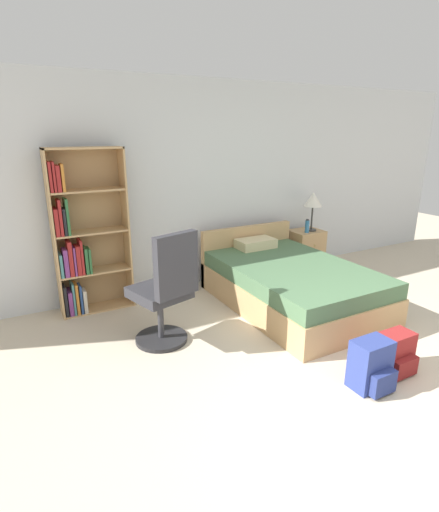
{
  "coord_description": "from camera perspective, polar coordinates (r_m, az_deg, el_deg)",
  "views": [
    {
      "loc": [
        -2.19,
        -1.44,
        1.99
      ],
      "look_at": [
        -0.34,
        1.98,
        0.76
      ],
      "focal_mm": 28.0,
      "sensor_mm": 36.0,
      "label": 1
    }
  ],
  "objects": [
    {
      "name": "backpack_blue",
      "position": [
        3.51,
        20.9,
        -14.46
      ],
      "size": [
        0.31,
        0.28,
        0.41
      ],
      "color": "navy",
      "rests_on": "ground_plane"
    },
    {
      "name": "nightstand",
      "position": [
        6.05,
        12.16,
        0.87
      ],
      "size": [
        0.46,
        0.4,
        0.59
      ],
      "color": "tan",
      "rests_on": "ground_plane"
    },
    {
      "name": "table_lamp",
      "position": [
        5.9,
        13.23,
        7.72
      ],
      "size": [
        0.26,
        0.26,
        0.56
      ],
      "color": "#333333",
      "rests_on": "nightstand"
    },
    {
      "name": "water_bottle",
      "position": [
        5.84,
        12.41,
        4.17
      ],
      "size": [
        0.06,
        0.06,
        0.2
      ],
      "color": "teal",
      "rests_on": "nightstand"
    },
    {
      "name": "bed",
      "position": [
        4.8,
        9.88,
        -3.83
      ],
      "size": [
        1.36,
        2.08,
        0.76
      ],
      "color": "tan",
      "rests_on": "ground_plane"
    },
    {
      "name": "office_chair",
      "position": [
        3.77,
        -7.69,
        -5.24
      ],
      "size": [
        0.59,
        0.66,
        1.14
      ],
      "color": "#232326",
      "rests_on": "ground_plane"
    },
    {
      "name": "backpack_red",
      "position": [
        3.81,
        23.74,
        -12.67
      ],
      "size": [
        0.33,
        0.26,
        0.35
      ],
      "color": "maroon",
      "rests_on": "ground_plane"
    },
    {
      "name": "bookshelf",
      "position": [
        4.63,
        -19.06,
        2.28
      ],
      "size": [
        0.8,
        0.28,
        1.82
      ],
      "color": "tan",
      "rests_on": "ground_plane"
    },
    {
      "name": "ground_plane",
      "position": [
        3.29,
        23.91,
        -21.4
      ],
      "size": [
        14.0,
        14.0,
        0.0
      ],
      "primitive_type": "plane",
      "color": "beige"
    },
    {
      "name": "wall_back",
      "position": [
        5.2,
        -3.31,
        9.9
      ],
      "size": [
        9.0,
        0.06,
        2.6
      ],
      "color": "silver",
      "rests_on": "ground_plane"
    }
  ]
}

